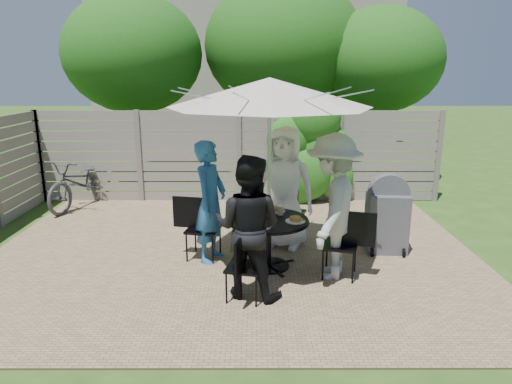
{
  "coord_description": "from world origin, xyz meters",
  "views": [
    {
      "loc": [
        0.33,
        -6.02,
        2.57
      ],
      "look_at": [
        0.34,
        -0.1,
        1.01
      ],
      "focal_mm": 32.0,
      "sensor_mm": 36.0,
      "label": 1
    }
  ],
  "objects_px": {
    "chair_front": "(245,280)",
    "bbq_grill": "(387,217)",
    "umbrella": "(270,93)",
    "plate_back": "(276,210)",
    "chair_right": "(341,258)",
    "plate_front": "(260,226)",
    "glass_left": "(247,214)",
    "coffee_cup": "(280,211)",
    "person_left": "(210,202)",
    "glass_back": "(267,208)",
    "patio_table": "(269,234)",
    "person_front": "(248,228)",
    "chair_back": "(287,224)",
    "person_right": "(332,207)",
    "chair_left": "(203,241)",
    "syrup_jug": "(265,212)",
    "glass_front": "(271,221)",
    "bicycle": "(82,182)",
    "person_back": "(285,188)",
    "plate_left": "(243,215)",
    "plate_right": "(295,220)"
  },
  "relations": [
    {
      "from": "glass_left",
      "to": "chair_back",
      "type": "bearing_deg",
      "value": 58.09
    },
    {
      "from": "person_front",
      "to": "syrup_jug",
      "type": "distance_m",
      "value": 0.89
    },
    {
      "from": "person_left",
      "to": "plate_left",
      "type": "height_order",
      "value": "person_left"
    },
    {
      "from": "plate_back",
      "to": "glass_left",
      "type": "distance_m",
      "value": 0.53
    },
    {
      "from": "person_front",
      "to": "glass_left",
      "type": "bearing_deg",
      "value": -70.3
    },
    {
      "from": "plate_back",
      "to": "glass_left",
      "type": "height_order",
      "value": "glass_left"
    },
    {
      "from": "umbrella",
      "to": "glass_front",
      "type": "distance_m",
      "value": 1.58
    },
    {
      "from": "person_right",
      "to": "syrup_jug",
      "type": "bearing_deg",
      "value": -93.22
    },
    {
      "from": "plate_back",
      "to": "plate_front",
      "type": "relative_size",
      "value": 1.0
    },
    {
      "from": "syrup_jug",
      "to": "coffee_cup",
      "type": "relative_size",
      "value": 1.33
    },
    {
      "from": "umbrella",
      "to": "glass_back",
      "type": "relative_size",
      "value": 23.27
    },
    {
      "from": "chair_back",
      "to": "person_right",
      "type": "height_order",
      "value": "person_right"
    },
    {
      "from": "person_front",
      "to": "person_left",
      "type": "bearing_deg",
      "value": -45.0
    },
    {
      "from": "plate_right",
      "to": "glass_front",
      "type": "bearing_deg",
      "value": -152.68
    },
    {
      "from": "plate_left",
      "to": "glass_back",
      "type": "relative_size",
      "value": 1.86
    },
    {
      "from": "plate_back",
      "to": "syrup_jug",
      "type": "relative_size",
      "value": 1.62
    },
    {
      "from": "glass_left",
      "to": "coffee_cup",
      "type": "relative_size",
      "value": 1.17
    },
    {
      "from": "plate_front",
      "to": "glass_left",
      "type": "relative_size",
      "value": 1.86
    },
    {
      "from": "patio_table",
      "to": "chair_left",
      "type": "relative_size",
      "value": 1.48
    },
    {
      "from": "plate_left",
      "to": "plate_right",
      "type": "height_order",
      "value": "same"
    },
    {
      "from": "person_front",
      "to": "plate_back",
      "type": "xyz_separation_m",
      "value": [
        0.37,
        1.13,
        -0.13
      ]
    },
    {
      "from": "chair_left",
      "to": "person_front",
      "type": "height_order",
      "value": "person_front"
    },
    {
      "from": "person_left",
      "to": "bicycle",
      "type": "bearing_deg",
      "value": 64.55
    },
    {
      "from": "coffee_cup",
      "to": "bbq_grill",
      "type": "relative_size",
      "value": 0.1
    },
    {
      "from": "plate_back",
      "to": "coffee_cup",
      "type": "distance_m",
      "value": 0.18
    },
    {
      "from": "chair_left",
      "to": "person_right",
      "type": "height_order",
      "value": "person_right"
    },
    {
      "from": "umbrella",
      "to": "person_back",
      "type": "bearing_deg",
      "value": 71.82
    },
    {
      "from": "glass_left",
      "to": "plate_back",
      "type": "bearing_deg",
      "value": 42.64
    },
    {
      "from": "person_left",
      "to": "glass_back",
      "type": "distance_m",
      "value": 0.77
    },
    {
      "from": "chair_back",
      "to": "person_front",
      "type": "distance_m",
      "value": 1.88
    },
    {
      "from": "chair_front",
      "to": "glass_back",
      "type": "relative_size",
      "value": 5.92
    },
    {
      "from": "syrup_jug",
      "to": "person_left",
      "type": "bearing_deg",
      "value": 165.54
    },
    {
      "from": "bicycle",
      "to": "plate_front",
      "type": "bearing_deg",
      "value": -26.5
    },
    {
      "from": "bicycle",
      "to": "person_back",
      "type": "bearing_deg",
      "value": -12.18
    },
    {
      "from": "plate_front",
      "to": "syrup_jug",
      "type": "distance_m",
      "value": 0.42
    },
    {
      "from": "chair_right",
      "to": "bicycle",
      "type": "distance_m",
      "value": 5.5
    },
    {
      "from": "person_back",
      "to": "person_left",
      "type": "height_order",
      "value": "person_back"
    },
    {
      "from": "patio_table",
      "to": "person_front",
      "type": "height_order",
      "value": "person_front"
    },
    {
      "from": "chair_front",
      "to": "chair_right",
      "type": "bearing_deg",
      "value": -49.92
    },
    {
      "from": "chair_front",
      "to": "bbq_grill",
      "type": "xyz_separation_m",
      "value": [
        2.03,
        1.48,
        0.28
      ]
    },
    {
      "from": "patio_table",
      "to": "person_left",
      "type": "height_order",
      "value": "person_left"
    },
    {
      "from": "umbrella",
      "to": "plate_back",
      "type": "bearing_deg",
      "value": 71.82
    },
    {
      "from": "glass_left",
      "to": "glass_front",
      "type": "bearing_deg",
      "value": -41.18
    },
    {
      "from": "chair_front",
      "to": "glass_front",
      "type": "bearing_deg",
      "value": -13.32
    },
    {
      "from": "person_left",
      "to": "bbq_grill",
      "type": "xyz_separation_m",
      "value": [
        2.52,
        0.31,
        -0.31
      ]
    },
    {
      "from": "chair_left",
      "to": "syrup_jug",
      "type": "relative_size",
      "value": 5.62
    },
    {
      "from": "person_front",
      "to": "syrup_jug",
      "type": "xyz_separation_m",
      "value": [
        0.22,
        0.85,
        -0.07
      ]
    },
    {
      "from": "umbrella",
      "to": "plate_front",
      "type": "relative_size",
      "value": 12.53
    },
    {
      "from": "chair_back",
      "to": "glass_back",
      "type": "distance_m",
      "value": 0.85
    },
    {
      "from": "chair_left",
      "to": "coffee_cup",
      "type": "bearing_deg",
      "value": 5.14
    }
  ]
}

